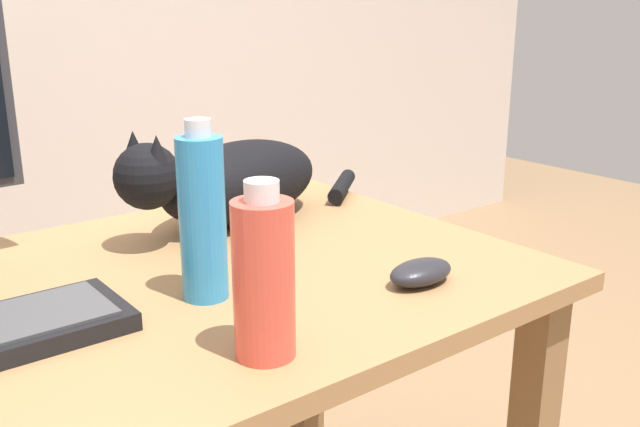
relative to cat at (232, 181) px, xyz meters
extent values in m
cube|color=#9E7247|center=(-0.40, -0.20, -0.10)|extent=(1.43, 0.75, 0.03)
cube|color=olive|center=(0.26, 0.12, -0.45)|extent=(0.06, 0.06, 0.68)
ellipsoid|color=black|center=(0.02, 0.01, -0.01)|extent=(0.39, 0.26, 0.15)
sphere|color=black|center=(-0.19, -0.04, 0.04)|extent=(0.11, 0.11, 0.11)
cone|color=black|center=(-0.18, -0.07, 0.09)|extent=(0.04, 0.04, 0.04)
cone|color=black|center=(-0.19, -0.01, 0.09)|extent=(0.04, 0.04, 0.04)
cylinder|color=black|center=(0.28, 0.02, -0.06)|extent=(0.16, 0.14, 0.03)
ellipsoid|color=#232328|center=(0.06, -0.43, -0.06)|extent=(0.11, 0.06, 0.04)
cylinder|color=#2D8CD1|center=(-0.21, -0.28, 0.03)|extent=(0.06, 0.06, 0.23)
cylinder|color=silver|center=(-0.21, -0.28, 0.16)|extent=(0.04, 0.04, 0.02)
cylinder|color=#D84C3D|center=(-0.24, -0.47, 0.01)|extent=(0.07, 0.07, 0.19)
cylinder|color=silver|center=(-0.24, -0.47, 0.12)|extent=(0.04, 0.04, 0.02)
camera|label=1|loc=(-0.66, -1.10, 0.32)|focal=39.85mm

